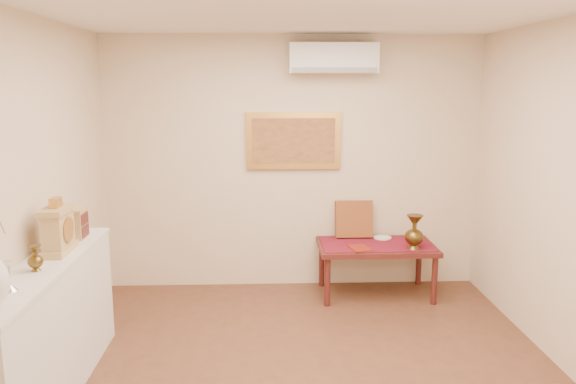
{
  "coord_description": "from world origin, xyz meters",
  "views": [
    {
      "loc": [
        -0.3,
        -3.71,
        2.19
      ],
      "look_at": [
        -0.1,
        1.15,
        1.25
      ],
      "focal_mm": 35.0,
      "sensor_mm": 36.0,
      "label": 1
    }
  ],
  "objects_px": {
    "display_ledge": "(47,332)",
    "low_table": "(376,250)",
    "brass_urn_tall": "(414,228)",
    "wooden_chest": "(75,223)",
    "mantel_clock": "(58,230)"
  },
  "relations": [
    {
      "from": "wooden_chest",
      "to": "low_table",
      "type": "height_order",
      "value": "wooden_chest"
    },
    {
      "from": "brass_urn_tall",
      "to": "display_ledge",
      "type": "distance_m",
      "value": 3.47
    },
    {
      "from": "display_ledge",
      "to": "mantel_clock",
      "type": "height_order",
      "value": "mantel_clock"
    },
    {
      "from": "brass_urn_tall",
      "to": "mantel_clock",
      "type": "bearing_deg",
      "value": -154.9
    },
    {
      "from": "display_ledge",
      "to": "mantel_clock",
      "type": "xyz_separation_m",
      "value": [
        0.02,
        0.28,
        0.66
      ]
    },
    {
      "from": "brass_urn_tall",
      "to": "wooden_chest",
      "type": "distance_m",
      "value": 3.18
    },
    {
      "from": "display_ledge",
      "to": "wooden_chest",
      "type": "distance_m",
      "value": 0.92
    },
    {
      "from": "brass_urn_tall",
      "to": "low_table",
      "type": "xyz_separation_m",
      "value": [
        -0.34,
        0.19,
        -0.29
      ]
    },
    {
      "from": "low_table",
      "to": "wooden_chest",
      "type": "bearing_deg",
      "value": -155.75
    },
    {
      "from": "wooden_chest",
      "to": "low_table",
      "type": "distance_m",
      "value": 2.99
    },
    {
      "from": "display_ledge",
      "to": "mantel_clock",
      "type": "distance_m",
      "value": 0.72
    },
    {
      "from": "display_ledge",
      "to": "low_table",
      "type": "height_order",
      "value": "display_ledge"
    },
    {
      "from": "brass_urn_tall",
      "to": "display_ledge",
      "type": "relative_size",
      "value": 0.21
    },
    {
      "from": "display_ledge",
      "to": "low_table",
      "type": "bearing_deg",
      "value": 35.1
    },
    {
      "from": "mantel_clock",
      "to": "low_table",
      "type": "distance_m",
      "value": 3.17
    }
  ]
}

